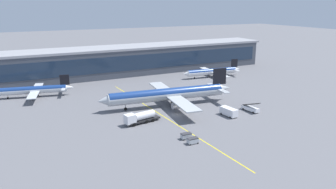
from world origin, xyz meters
TOP-DOWN VIEW (x-y plane):
  - ground_plane at (0.00, 0.00)m, footprint 700.00×700.00m
  - apron_lead_in_line at (-4.16, 2.00)m, footprint 3.69×79.94m
  - terminal_building at (-2.27, 63.92)m, footprint 166.07×18.40m
  - main_airliner at (1.88, 9.29)m, footprint 46.23×36.99m
  - fuel_tanker at (-12.56, -1.62)m, footprint 11.07×4.27m
  - belt_loader at (22.41, -7.32)m, footprint 2.71×7.01m
  - lavatory_truck at (13.61, -7.97)m, footprint 2.84×5.99m
  - baggage_cart_0 at (-6.36, -20.12)m, footprint 2.66×1.64m
  - baggage_cart_1 at (-6.34, -16.92)m, footprint 2.66×1.64m
  - commuter_jet_far at (-37.04, 40.48)m, footprint 28.15×22.50m
  - commuter_jet_near at (39.46, 38.80)m, footprint 29.42×23.38m

SIDE VIEW (x-z plane):
  - ground_plane at x=0.00m, z-range 0.00..0.00m
  - apron_lead_in_line at x=-4.16m, z-range 0.00..0.01m
  - baggage_cart_0 at x=-6.36m, z-range 0.04..1.52m
  - baggage_cart_1 at x=-6.34m, z-range 0.04..1.52m
  - belt_loader at x=22.41m, z-range -0.75..2.73m
  - lavatory_truck at x=13.61m, z-range 0.17..2.67m
  - fuel_tanker at x=-12.56m, z-range 0.12..3.37m
  - commuter_jet_near at x=39.46m, z-range -1.23..6.46m
  - commuter_jet_far at x=-37.04m, z-range -1.20..6.47m
  - main_airliner at x=1.88m, z-range -1.73..9.65m
  - terminal_building at x=-2.27m, z-range 0.02..13.21m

